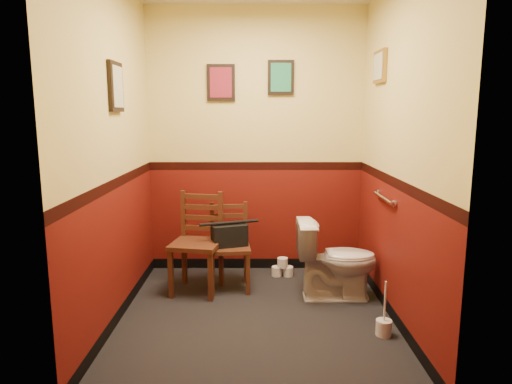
# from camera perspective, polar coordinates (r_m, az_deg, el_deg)

# --- Properties ---
(floor) EXTENTS (2.20, 2.40, 0.00)m
(floor) POSITION_cam_1_polar(r_m,az_deg,el_deg) (3.87, 0.01, -15.40)
(floor) COLOR black
(floor) RESTS_ON ground
(wall_back) EXTENTS (2.20, 0.00, 2.70)m
(wall_back) POSITION_cam_1_polar(r_m,az_deg,el_deg) (4.71, -0.02, 6.20)
(wall_back) COLOR #5C110C
(wall_back) RESTS_ON ground
(wall_front) EXTENTS (2.20, 0.00, 2.70)m
(wall_front) POSITION_cam_1_polar(r_m,az_deg,el_deg) (2.32, 0.06, 2.35)
(wall_front) COLOR #5C110C
(wall_front) RESTS_ON ground
(wall_left) EXTENTS (0.00, 2.40, 2.70)m
(wall_left) POSITION_cam_1_polar(r_m,az_deg,el_deg) (3.68, -17.45, 4.70)
(wall_left) COLOR #5C110C
(wall_left) RESTS_ON ground
(wall_right) EXTENTS (0.00, 2.40, 2.70)m
(wall_right) POSITION_cam_1_polar(r_m,az_deg,el_deg) (3.68, 17.45, 4.70)
(wall_right) COLOR #5C110C
(wall_right) RESTS_ON ground
(grab_bar) EXTENTS (0.05, 0.56, 0.06)m
(grab_bar) POSITION_cam_1_polar(r_m,az_deg,el_deg) (3.96, 15.65, -0.71)
(grab_bar) COLOR silver
(grab_bar) RESTS_ON wall_right
(framed_print_back_a) EXTENTS (0.28, 0.04, 0.36)m
(framed_print_back_a) POSITION_cam_1_polar(r_m,az_deg,el_deg) (4.70, -4.41, 13.48)
(framed_print_back_a) COLOR black
(framed_print_back_a) RESTS_ON wall_back
(framed_print_back_b) EXTENTS (0.26, 0.04, 0.34)m
(framed_print_back_b) POSITION_cam_1_polar(r_m,az_deg,el_deg) (4.70, 3.13, 14.11)
(framed_print_back_b) COLOR black
(framed_print_back_b) RESTS_ON wall_back
(framed_print_left) EXTENTS (0.04, 0.30, 0.38)m
(framed_print_left) POSITION_cam_1_polar(r_m,az_deg,el_deg) (3.76, -17.09, 12.45)
(framed_print_left) COLOR black
(framed_print_left) RESTS_ON wall_left
(framed_print_right) EXTENTS (0.04, 0.34, 0.28)m
(framed_print_right) POSITION_cam_1_polar(r_m,az_deg,el_deg) (4.26, 15.20, 14.90)
(framed_print_right) COLOR olive
(framed_print_right) RESTS_ON wall_right
(toilet) EXTENTS (0.72, 0.40, 0.70)m
(toilet) POSITION_cam_1_polar(r_m,az_deg,el_deg) (4.19, 10.00, -8.38)
(toilet) COLOR white
(toilet) RESTS_ON floor
(toilet_brush) EXTENTS (0.12, 0.12, 0.43)m
(toilet_brush) POSITION_cam_1_polar(r_m,az_deg,el_deg) (3.70, 15.68, -15.88)
(toilet_brush) COLOR silver
(toilet_brush) RESTS_ON floor
(chair_left) EXTENTS (0.50, 0.50, 0.92)m
(chair_left) POSITION_cam_1_polar(r_m,az_deg,el_deg) (4.29, -7.31, -6.29)
(chair_left) COLOR #4C2716
(chair_left) RESTS_ON floor
(chair_right) EXTENTS (0.41, 0.41, 0.81)m
(chair_right) POSITION_cam_1_polar(r_m,az_deg,el_deg) (4.35, -3.34, -6.80)
(chair_right) COLOR #4C2716
(chair_right) RESTS_ON floor
(handbag) EXTENTS (0.36, 0.26, 0.24)m
(handbag) POSITION_cam_1_polar(r_m,az_deg,el_deg) (4.28, -3.34, -5.40)
(handbag) COLOR black
(handbag) RESTS_ON chair_right
(tp_stack) EXTENTS (0.22, 0.12, 0.19)m
(tp_stack) POSITION_cam_1_polar(r_m,az_deg,el_deg) (4.74, 3.32, -9.50)
(tp_stack) COLOR silver
(tp_stack) RESTS_ON floor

